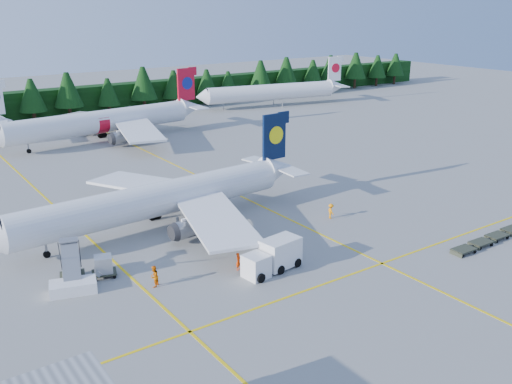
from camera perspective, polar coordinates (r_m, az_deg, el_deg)
ground at (r=54.08m, az=3.43°, el=-6.48°), size 320.00×320.00×0.00m
taxi_stripe_a at (r=64.74m, az=-17.77°, el=-3.08°), size 0.25×120.00×0.01m
taxi_stripe_b at (r=72.53m, az=-2.65°, el=0.11°), size 0.25×120.00×0.01m
taxi_stripe_cross at (r=50.01m, az=7.74°, el=-8.79°), size 80.00×0.25×0.01m
treeline_hedge at (r=125.70m, az=-20.63°, el=8.17°), size 220.00×4.00×6.00m
airliner_navy at (r=60.02m, az=-10.68°, el=-1.00°), size 35.76×29.36×10.39m
airliner_red at (r=101.41m, az=-15.67°, el=6.69°), size 38.76×31.77×11.27m
airliner_far_right at (r=132.71m, az=1.10°, el=9.95°), size 36.44×9.81×10.68m
airstairs at (r=50.02m, az=-17.85°, el=-8.63°), size 4.12×5.60×3.35m
service_truck at (r=50.79m, az=1.61°, el=-6.47°), size 5.91×2.79×2.75m
dolly_train at (r=61.45m, az=22.28°, el=-4.33°), size 10.86×1.79×0.13m
uld_pair at (r=51.76m, az=-16.49°, el=-7.12°), size 4.85×3.36×1.60m
crew_a at (r=51.20m, az=-1.77°, el=-6.95°), size 0.70×0.63×1.61m
crew_b at (r=48.97m, az=-10.17°, el=-8.31°), size 1.15×1.13×1.87m
crew_c at (r=63.56m, az=7.50°, el=-1.91°), size 0.65×0.80×1.69m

